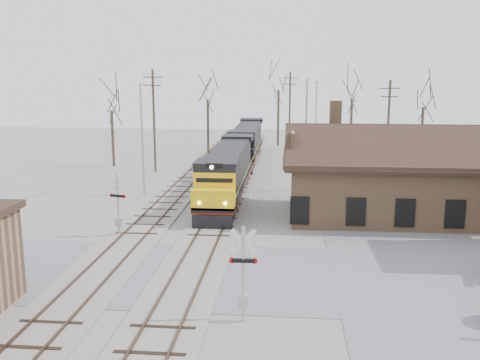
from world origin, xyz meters
name	(u,v)px	position (x,y,z in m)	size (l,w,h in m)	color
ground	(191,273)	(0.00, 0.00, 0.00)	(140.00, 140.00, 0.00)	gray
road	(191,273)	(0.00, 0.00, 0.01)	(60.00, 9.00, 0.03)	slate
track_main	(226,202)	(0.00, 15.00, 0.07)	(3.40, 90.00, 0.24)	gray
track_siding	(169,200)	(-4.50, 15.00, 0.07)	(3.40, 90.00, 0.24)	gray
depot	(394,182)	(11.99, 12.00, 2.41)	(15.20, 9.31, 7.90)	#906A4A
locomotive_lead	(228,172)	(0.00, 16.20, 2.17)	(2.77, 18.59, 4.12)	black
locomotive_trailing	(247,142)	(0.00, 35.06, 2.16)	(2.77, 18.59, 3.90)	black
crossbuck_near	(243,278)	(3.06, -5.00, 1.86)	(1.13, 0.30, 3.95)	#A5A8AD
crossbuck_far	(118,207)	(-5.49, 5.78, 1.83)	(1.09, 0.38, 3.88)	#A5A8AD
streetlight_a	(142,133)	(-6.98, 17.08, 5.04)	(0.25, 2.04, 9.01)	#A5A8AD
streetlight_b	(306,130)	(6.15, 19.68, 5.21)	(0.25, 2.04, 9.34)	#A5A8AD
streetlight_c	(316,117)	(7.69, 34.93, 5.01)	(0.25, 2.04, 8.96)	#A5A8AD
utility_pole_a	(154,119)	(-8.67, 27.47, 5.34)	(2.00, 0.24, 10.22)	#382D23
utility_pole_b	(290,109)	(4.80, 46.64, 5.23)	(2.00, 0.24, 10.00)	#382D23
utility_pole_c	(388,125)	(14.39, 28.47, 4.81)	(2.00, 0.24, 9.17)	#382D23
tree_a	(111,101)	(-13.95, 30.36, 6.89)	(3.95, 3.95, 9.69)	#382D23
tree_b	(208,90)	(-5.17, 40.12, 7.77)	(4.46, 4.46, 10.92)	#382D23
tree_c	(279,80)	(3.26, 48.78, 8.85)	(5.07, 5.07, 12.42)	#382D23
tree_d	(352,90)	(12.14, 40.04, 7.87)	(4.51, 4.51, 11.05)	#382D23
tree_e	(424,98)	(19.43, 35.90, 7.16)	(4.11, 4.11, 10.06)	#382D23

